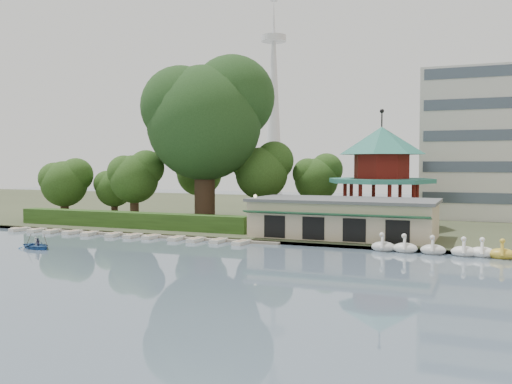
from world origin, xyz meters
The scene contains 14 objects.
ground_plane centered at (0.00, 0.00, 0.00)m, with size 220.00×220.00×0.00m, color slate.
shore centered at (0.00, 52.00, 0.20)m, with size 220.00×70.00×0.40m, color #424930.
embankment centered at (0.00, 17.30, 0.15)m, with size 220.00×0.60×0.30m, color gray.
dock centered at (-12.00, 17.20, 0.12)m, with size 34.00×1.60×0.24m, color gray.
boathouse centered at (10.00, 21.97, 2.37)m, with size 18.60×9.39×3.90m.
pavilion centered at (12.00, 32.00, 7.48)m, with size 12.40×12.40×13.50m.
broadcast_tower centered at (-42.00, 140.00, 33.98)m, with size 8.00×8.00×96.00m.
hedge centered at (-15.00, 20.50, 1.30)m, with size 30.00×2.00×1.80m, color #2D4F1B.
lamp_post centered at (1.50, 19.00, 3.34)m, with size 0.36×0.36×4.28m.
big_tree centered at (-8.81, 28.23, 13.86)m, with size 15.55×14.49×20.92m.
small_trees centered at (-13.80, 31.25, 6.26)m, with size 39.50×16.36×10.25m.
swan_boats centered at (22.09, 16.60, 0.40)m, with size 16.00×2.11×1.92m.
moored_rowboats centered at (-12.70, 15.79, 0.18)m, with size 29.60×2.72×0.36m.
rowboat_with_passengers centered at (-14.96, 5.88, 0.50)m, with size 5.69×4.80×2.01m.
Camera 1 is at (23.73, -34.80, 7.99)m, focal length 40.00 mm.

